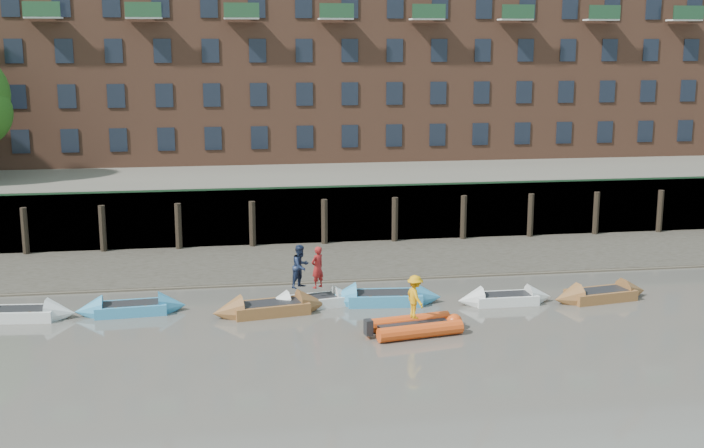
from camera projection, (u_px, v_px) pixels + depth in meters
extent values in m
plane|color=#5A564E|center=(469.00, 393.00, 28.59)|extent=(220.00, 220.00, 0.00)
cube|color=#3D382F|center=(372.00, 260.00, 46.01)|extent=(110.00, 8.00, 0.50)
cube|color=#4C4336|center=(384.00, 277.00, 42.72)|extent=(110.00, 1.60, 0.10)
cube|color=#2D2A26|center=(358.00, 214.00, 49.94)|extent=(110.00, 0.80, 3.20)
cylinder|color=black|center=(25.00, 232.00, 46.65)|extent=(0.36, 0.36, 2.60)
cylinder|color=black|center=(103.00, 229.00, 47.25)|extent=(0.36, 0.36, 2.60)
cylinder|color=black|center=(178.00, 227.00, 47.86)|extent=(0.36, 0.36, 2.60)
cylinder|color=black|center=(252.00, 225.00, 48.46)|extent=(0.36, 0.36, 2.60)
cylinder|color=black|center=(325.00, 222.00, 49.07)|extent=(0.36, 0.36, 2.60)
cylinder|color=black|center=(395.00, 220.00, 49.67)|extent=(0.36, 0.36, 2.60)
cylinder|color=black|center=(464.00, 218.00, 50.28)|extent=(0.36, 0.36, 2.60)
cylinder|color=black|center=(531.00, 216.00, 50.88)|extent=(0.36, 0.36, 2.60)
cylinder|color=black|center=(596.00, 214.00, 51.49)|extent=(0.36, 0.36, 2.60)
cylinder|color=black|center=(660.00, 212.00, 52.09)|extent=(0.36, 0.36, 2.60)
cube|color=#264C2D|center=(359.00, 186.00, 49.31)|extent=(110.00, 0.06, 0.10)
cube|color=#5E594D|center=(327.00, 178.00, 63.10)|extent=(110.00, 28.00, 3.20)
cube|color=brown|center=(325.00, 70.00, 62.52)|extent=(80.00, 10.00, 12.00)
cube|color=black|center=(21.00, 142.00, 55.49)|extent=(1.10, 0.12, 1.50)
cube|color=black|center=(70.00, 141.00, 55.95)|extent=(1.10, 0.12, 1.50)
cube|color=black|center=(118.00, 140.00, 56.40)|extent=(1.10, 0.12, 1.50)
cube|color=black|center=(166.00, 139.00, 56.86)|extent=(1.10, 0.12, 1.50)
cube|color=black|center=(213.00, 138.00, 57.31)|extent=(1.10, 0.12, 1.50)
cube|color=black|center=(259.00, 138.00, 57.76)|extent=(1.10, 0.12, 1.50)
cube|color=black|center=(305.00, 137.00, 58.22)|extent=(1.10, 0.12, 1.50)
cube|color=black|center=(350.00, 136.00, 58.67)|extent=(1.10, 0.12, 1.50)
cube|color=black|center=(394.00, 135.00, 59.12)|extent=(1.10, 0.12, 1.50)
cube|color=black|center=(437.00, 135.00, 59.58)|extent=(1.10, 0.12, 1.50)
cube|color=black|center=(480.00, 134.00, 60.03)|extent=(1.10, 0.12, 1.50)
cube|color=black|center=(522.00, 133.00, 60.48)|extent=(1.10, 0.12, 1.50)
cube|color=black|center=(564.00, 133.00, 60.94)|extent=(1.10, 0.12, 1.50)
cube|color=black|center=(605.00, 132.00, 61.39)|extent=(1.10, 0.12, 1.50)
cube|color=black|center=(645.00, 131.00, 61.85)|extent=(1.10, 0.12, 1.50)
cube|color=black|center=(685.00, 131.00, 62.30)|extent=(1.10, 0.12, 1.50)
cube|color=black|center=(17.00, 97.00, 54.93)|extent=(1.10, 0.12, 1.50)
cube|color=black|center=(67.00, 96.00, 55.38)|extent=(1.10, 0.12, 1.50)
cube|color=black|center=(116.00, 96.00, 55.83)|extent=(1.10, 0.12, 1.50)
cube|color=black|center=(164.00, 95.00, 56.29)|extent=(1.10, 0.12, 1.50)
cube|color=black|center=(212.00, 95.00, 56.74)|extent=(1.10, 0.12, 1.50)
cube|color=black|center=(259.00, 95.00, 57.19)|extent=(1.10, 0.12, 1.50)
cube|color=black|center=(304.00, 94.00, 57.65)|extent=(1.10, 0.12, 1.50)
cube|color=black|center=(350.00, 94.00, 58.10)|extent=(1.10, 0.12, 1.50)
cube|color=black|center=(394.00, 93.00, 58.56)|extent=(1.10, 0.12, 1.50)
cube|color=black|center=(438.00, 93.00, 59.01)|extent=(1.10, 0.12, 1.50)
cube|color=black|center=(481.00, 93.00, 59.46)|extent=(1.10, 0.12, 1.50)
cube|color=black|center=(524.00, 92.00, 59.92)|extent=(1.10, 0.12, 1.50)
cube|color=black|center=(566.00, 92.00, 60.37)|extent=(1.10, 0.12, 1.50)
cube|color=black|center=(607.00, 91.00, 60.82)|extent=(1.10, 0.12, 1.50)
cube|color=black|center=(648.00, 91.00, 61.28)|extent=(1.10, 0.12, 1.50)
cube|color=black|center=(688.00, 91.00, 61.73)|extent=(1.10, 0.12, 1.50)
cube|color=black|center=(14.00, 51.00, 54.36)|extent=(1.10, 0.12, 1.50)
cube|color=black|center=(64.00, 51.00, 54.81)|extent=(1.10, 0.12, 1.50)
cube|color=black|center=(114.00, 51.00, 55.27)|extent=(1.10, 0.12, 1.50)
cube|color=black|center=(162.00, 51.00, 55.72)|extent=(1.10, 0.12, 1.50)
cube|color=black|center=(210.00, 51.00, 56.17)|extent=(1.10, 0.12, 1.50)
cube|color=black|center=(258.00, 51.00, 56.63)|extent=(1.10, 0.12, 1.50)
cube|color=black|center=(304.00, 51.00, 57.08)|extent=(1.10, 0.12, 1.50)
cube|color=black|center=(350.00, 51.00, 57.53)|extent=(1.10, 0.12, 1.50)
cube|color=black|center=(395.00, 50.00, 57.99)|extent=(1.10, 0.12, 1.50)
cube|color=black|center=(439.00, 50.00, 58.44)|extent=(1.10, 0.12, 1.50)
cube|color=black|center=(483.00, 50.00, 58.90)|extent=(1.10, 0.12, 1.50)
cube|color=black|center=(526.00, 50.00, 59.35)|extent=(1.10, 0.12, 1.50)
cube|color=black|center=(568.00, 50.00, 59.80)|extent=(1.10, 0.12, 1.50)
cube|color=black|center=(610.00, 50.00, 60.26)|extent=(1.10, 0.12, 1.50)
cube|color=black|center=(651.00, 50.00, 60.71)|extent=(1.10, 0.12, 1.50)
cube|color=black|center=(691.00, 50.00, 61.16)|extent=(1.10, 0.12, 1.50)
cube|color=black|center=(10.00, 4.00, 53.79)|extent=(1.10, 0.12, 1.50)
cube|color=black|center=(61.00, 5.00, 54.24)|extent=(1.10, 0.12, 1.50)
cube|color=black|center=(111.00, 5.00, 54.70)|extent=(1.10, 0.12, 1.50)
cube|color=black|center=(160.00, 5.00, 55.15)|extent=(1.10, 0.12, 1.50)
cube|color=black|center=(209.00, 6.00, 55.61)|extent=(1.10, 0.12, 1.50)
cube|color=black|center=(257.00, 6.00, 56.06)|extent=(1.10, 0.12, 1.50)
cube|color=black|center=(304.00, 6.00, 56.51)|extent=(1.10, 0.12, 1.50)
cube|color=black|center=(350.00, 6.00, 56.97)|extent=(1.10, 0.12, 1.50)
cube|color=black|center=(395.00, 7.00, 57.42)|extent=(1.10, 0.12, 1.50)
cube|color=black|center=(440.00, 7.00, 57.87)|extent=(1.10, 0.12, 1.50)
cube|color=black|center=(484.00, 7.00, 58.33)|extent=(1.10, 0.12, 1.50)
cube|color=black|center=(527.00, 8.00, 58.78)|extent=(1.10, 0.12, 1.50)
cube|color=black|center=(570.00, 8.00, 59.24)|extent=(1.10, 0.12, 1.50)
cube|color=black|center=(612.00, 8.00, 59.69)|extent=(1.10, 0.12, 1.50)
cube|color=black|center=(653.00, 8.00, 60.14)|extent=(1.10, 0.12, 1.50)
cube|color=black|center=(694.00, 9.00, 60.60)|extent=(1.10, 0.12, 1.50)
cube|color=silver|center=(19.00, 314.00, 36.09)|extent=(3.05, 1.59, 0.46)
cone|color=silver|center=(61.00, 313.00, 36.19)|extent=(1.26, 1.43, 1.32)
cube|color=black|center=(18.00, 309.00, 36.05)|extent=(2.53, 1.22, 0.06)
cube|color=teal|center=(131.00, 308.00, 36.85)|extent=(2.99, 1.52, 0.45)
cone|color=teal|center=(172.00, 306.00, 37.23)|extent=(1.22, 1.39, 1.31)
cone|color=teal|center=(89.00, 311.00, 36.48)|extent=(1.22, 1.39, 1.31)
cube|color=black|center=(131.00, 304.00, 36.81)|extent=(2.49, 1.15, 0.06)
cube|color=brown|center=(270.00, 308.00, 36.82)|extent=(3.33, 1.93, 0.49)
cone|color=brown|center=(312.00, 304.00, 37.40)|extent=(1.44, 1.60, 1.41)
cone|color=brown|center=(227.00, 312.00, 36.25)|extent=(1.44, 1.60, 1.41)
cube|color=black|center=(270.00, 303.00, 36.78)|extent=(2.75, 1.49, 0.06)
cube|color=silver|center=(311.00, 301.00, 37.90)|extent=(2.88, 1.72, 0.42)
cone|color=silver|center=(346.00, 298.00, 38.42)|extent=(1.26, 1.40, 1.22)
cone|color=silver|center=(276.00, 305.00, 37.37)|extent=(1.26, 1.40, 1.22)
cube|color=black|center=(311.00, 297.00, 37.86)|extent=(2.38, 1.33, 0.06)
cube|color=teal|center=(384.00, 298.00, 38.27)|extent=(3.30, 1.71, 0.50)
cone|color=teal|center=(427.00, 297.00, 38.39)|extent=(1.36, 1.54, 1.44)
cone|color=teal|center=(342.00, 299.00, 38.14)|extent=(1.36, 1.54, 1.44)
cube|color=black|center=(384.00, 293.00, 38.22)|extent=(2.74, 1.31, 0.06)
cube|color=silver|center=(505.00, 299.00, 38.29)|extent=(2.72, 1.24, 0.42)
cone|color=silver|center=(540.00, 297.00, 38.54)|extent=(1.06, 1.23, 1.22)
cone|color=silver|center=(470.00, 300.00, 38.04)|extent=(1.06, 1.23, 1.22)
cube|color=black|center=(505.00, 294.00, 38.25)|extent=(2.27, 0.93, 0.06)
cube|color=brown|center=(600.00, 295.00, 38.79)|extent=(3.14, 1.83, 0.46)
cone|color=brown|center=(634.00, 291.00, 39.34)|extent=(1.37, 1.51, 1.33)
cone|color=brown|center=(566.00, 299.00, 38.24)|extent=(1.37, 1.51, 1.33)
cube|color=black|center=(601.00, 290.00, 38.75)|extent=(2.60, 1.42, 0.06)
cylinder|color=#D94613|center=(408.00, 322.00, 34.91)|extent=(3.48, 1.17, 0.57)
cylinder|color=#D94613|center=(420.00, 331.00, 33.80)|extent=(3.48, 1.17, 0.57)
sphere|color=#D94613|center=(454.00, 322.00, 34.91)|extent=(0.65, 0.65, 0.65)
cube|color=black|center=(414.00, 326.00, 34.36)|extent=(2.99, 1.47, 0.20)
imported|color=maroon|center=(317.00, 267.00, 37.61)|extent=(0.79, 0.75, 1.81)
imported|color=#19233F|center=(301.00, 266.00, 37.62)|extent=(1.15, 1.15, 1.88)
imported|color=orange|center=(415.00, 297.00, 34.16)|extent=(0.87, 1.22, 1.71)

